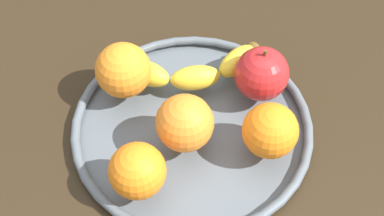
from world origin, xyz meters
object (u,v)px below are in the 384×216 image
object	(u,v)px
orange_center	(185,123)
orange_back_left	(137,171)
banana	(196,70)
orange_back_right	(270,131)
apple	(262,74)
orange_front_left	(123,70)
fruit_bowl	(192,126)

from	to	relation	value
orange_center	orange_back_left	bearing A→B (deg)	-150.57
banana	orange_back_right	world-z (taller)	orange_back_right
apple	orange_front_left	world-z (taller)	apple
orange_back_right	orange_back_left	size ratio (longest dim) A/B	1.03
fruit_bowl	orange_back_right	distance (cm)	10.98
fruit_bowl	banana	world-z (taller)	banana
fruit_bowl	apple	size ratio (longest dim) A/B	3.94
fruit_bowl	orange_back_left	bearing A→B (deg)	-145.22
orange_back_right	orange_back_left	world-z (taller)	orange_back_right
orange_front_left	orange_back_left	xyz separation A→B (cm)	(-2.73, -14.78, -0.34)
apple	orange_back_left	xyz separation A→B (cm)	(-19.37, -7.81, -0.26)
apple	orange_back_left	bearing A→B (deg)	-158.03
banana	orange_back_left	world-z (taller)	orange_back_left
orange_back_left	banana	bearing A→B (deg)	46.73
orange_center	orange_front_left	size ratio (longest dim) A/B	0.97
banana	orange_back_right	distance (cm)	14.36
banana	orange_back_left	size ratio (longest dim) A/B	3.02
orange_front_left	banana	bearing A→B (deg)	-9.87
orange_back_right	orange_front_left	bearing A→B (deg)	132.05
fruit_bowl	orange_center	world-z (taller)	orange_center
banana	orange_front_left	world-z (taller)	orange_front_left
orange_front_left	orange_back_right	size ratio (longest dim) A/B	1.07
fruit_bowl	orange_back_left	world-z (taller)	orange_back_left
orange_center	orange_back_left	size ratio (longest dim) A/B	1.08
orange_center	orange_back_left	xyz separation A→B (cm)	(-7.29, -4.12, -0.25)
fruit_bowl	orange_center	xyz separation A→B (cm)	(-1.80, -2.20, 4.48)
banana	orange_front_left	xyz separation A→B (cm)	(-9.61, 1.67, 2.03)
fruit_bowl	orange_back_right	xyz separation A→B (cm)	(7.44, -6.82, 4.32)
banana	orange_back_right	xyz separation A→B (cm)	(4.19, -13.62, 1.78)
apple	orange_back_left	world-z (taller)	apple
orange_back_right	apple	bearing A→B (deg)	71.19
apple	orange_front_left	bearing A→B (deg)	157.25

